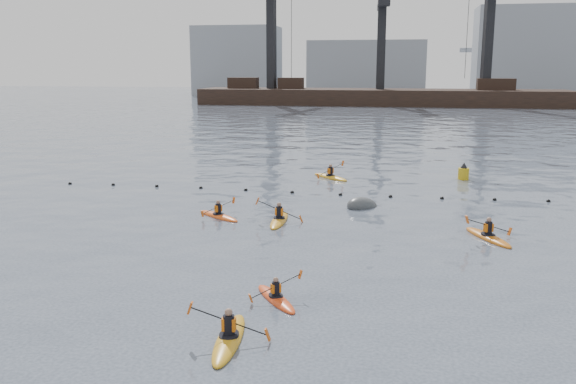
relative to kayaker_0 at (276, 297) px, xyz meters
name	(u,v)px	position (x,y,z in m)	size (l,w,h in m)	color
ground	(215,371)	(-0.55, -5.07, -0.09)	(400.00, 400.00, 0.00)	#353E4D
float_line	(317,193)	(-1.05, 17.47, -0.06)	(33.24, 0.73, 0.24)	black
barge_pier	(379,95)	(-0.78, 104.93, 1.81)	(72.00, 19.30, 29.50)	black
skyline	(395,59)	(1.68, 145.21, 9.16)	(141.00, 28.00, 22.00)	gray
kayaker_0	(276,297)	(0.00, 0.00, 0.00)	(2.10, 2.65, 1.03)	#E14215
kayaker_1	(229,337)	(-0.69, -3.29, 0.02)	(2.40, 3.53, 1.27)	orange
kayaker_2	(218,215)	(-5.25, 10.65, 0.01)	(2.90, 2.40, 1.03)	#ED5516
kayaker_3	(279,219)	(-1.96, 10.32, 0.02)	(2.42, 3.51, 1.33)	orange
kayaker_4	(488,236)	(7.99, 9.04, 0.02)	(2.24, 3.47, 1.28)	#C06112
kayaker_5	(330,176)	(-0.83, 22.88, 0.02)	(2.99, 2.93, 1.26)	gold
mooring_buoy	(362,207)	(1.95, 14.39, -0.09)	(2.16, 1.28, 1.08)	#393B3E
nav_buoy	(463,174)	(8.27, 24.01, 0.32)	(0.74, 0.74, 1.35)	gold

